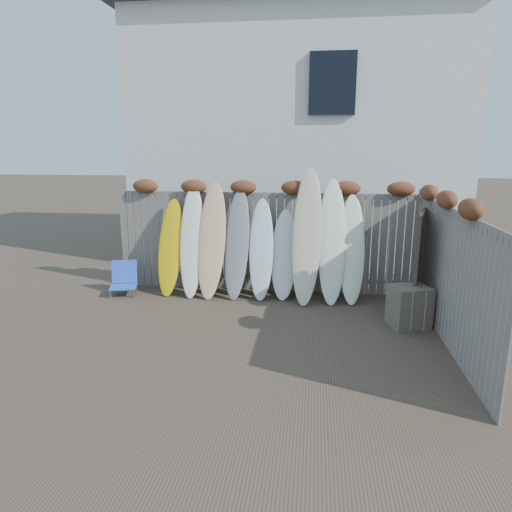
# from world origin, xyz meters

# --- Properties ---
(ground) EXTENTS (80.00, 80.00, 0.00)m
(ground) POSITION_xyz_m (0.00, 0.00, 0.00)
(ground) COLOR #493A2D
(back_fence) EXTENTS (6.05, 0.28, 2.24)m
(back_fence) POSITION_xyz_m (0.06, 2.39, 1.18)
(back_fence) COLOR slate
(back_fence) RESTS_ON ground
(right_fence) EXTENTS (0.28, 4.40, 2.24)m
(right_fence) POSITION_xyz_m (2.99, 0.25, 1.14)
(right_fence) COLOR slate
(right_fence) RESTS_ON ground
(house) EXTENTS (8.50, 5.50, 6.33)m
(house) POSITION_xyz_m (0.50, 6.50, 3.20)
(house) COLOR silver
(house) RESTS_ON ground
(beach_chair) EXTENTS (0.61, 0.64, 0.66)m
(beach_chair) POSITION_xyz_m (-2.73, 1.79, 0.31)
(beach_chair) COLOR blue
(beach_chair) RESTS_ON ground
(wooden_crate) EXTENTS (0.71, 0.65, 0.68)m
(wooden_crate) POSITION_xyz_m (2.57, 0.74, 0.34)
(wooden_crate) COLOR #4F423B
(wooden_crate) RESTS_ON ground
(lattice_panel) EXTENTS (0.38, 1.18, 1.81)m
(lattice_panel) POSITION_xyz_m (2.80, 1.33, 0.91)
(lattice_panel) COLOR #402E26
(lattice_panel) RESTS_ON ground
(surfboard_0) EXTENTS (0.55, 0.71, 1.88)m
(surfboard_0) POSITION_xyz_m (-1.81, 1.97, 0.94)
(surfboard_0) COLOR #EBBC07
(surfboard_0) RESTS_ON ground
(surfboard_1) EXTENTS (0.50, 0.79, 2.16)m
(surfboard_1) POSITION_xyz_m (-1.37, 1.97, 1.08)
(surfboard_1) COLOR white
(surfboard_1) RESTS_ON ground
(surfboard_2) EXTENTS (0.60, 0.82, 2.21)m
(surfboard_2) POSITION_xyz_m (-0.96, 1.94, 1.10)
(surfboard_2) COLOR #FEBB85
(surfboard_2) RESTS_ON ground
(surfboard_3) EXTENTS (0.53, 0.77, 2.08)m
(surfboard_3) POSITION_xyz_m (-0.47, 1.96, 1.04)
(surfboard_3) COLOR gray
(surfboard_3) RESTS_ON ground
(surfboard_4) EXTENTS (0.50, 0.70, 1.91)m
(surfboard_4) POSITION_xyz_m (0.00, 1.96, 0.96)
(surfboard_4) COLOR silver
(surfboard_4) RESTS_ON ground
(surfboard_5) EXTENTS (0.53, 0.63, 1.70)m
(surfboard_5) POSITION_xyz_m (0.45, 2.01, 0.85)
(surfboard_5) COLOR silver
(surfboard_5) RESTS_ON ground
(surfboard_6) EXTENTS (0.61, 0.91, 2.49)m
(surfboard_6) POSITION_xyz_m (0.87, 1.87, 1.25)
(surfboard_6) COLOR beige
(surfboard_6) RESTS_ON ground
(surfboard_7) EXTENTS (0.54, 0.82, 2.29)m
(surfboard_7) POSITION_xyz_m (1.34, 1.93, 1.15)
(surfboard_7) COLOR white
(surfboard_7) RESTS_ON ground
(surfboard_8) EXTENTS (0.50, 0.73, 2.01)m
(surfboard_8) POSITION_xyz_m (1.72, 1.95, 1.00)
(surfboard_8) COLOR #DEF7CC
(surfboard_8) RESTS_ON ground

